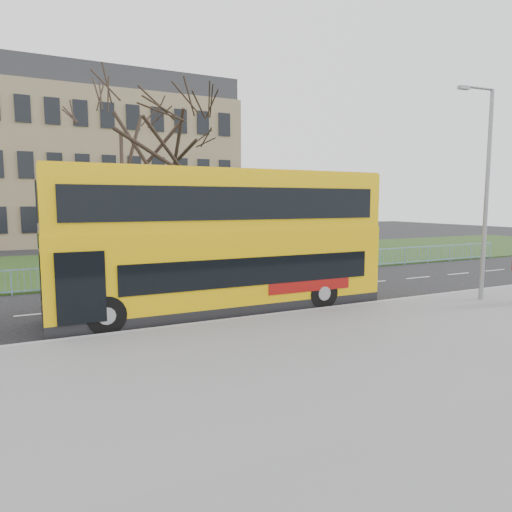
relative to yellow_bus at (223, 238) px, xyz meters
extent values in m
plane|color=black|center=(2.95, -0.11, -2.67)|extent=(120.00, 120.00, 0.00)
cube|color=slate|center=(2.95, -6.86, -2.61)|extent=(80.00, 10.50, 0.12)
cube|color=gray|center=(2.95, -1.66, -2.60)|extent=(80.00, 0.20, 0.14)
cube|color=#1C3814|center=(2.95, 14.19, -2.63)|extent=(80.00, 15.40, 0.08)
cube|color=#90775B|center=(-2.05, 34.89, 4.33)|extent=(30.00, 15.00, 14.00)
cube|color=#E2B009|center=(0.00, 0.01, -1.15)|extent=(11.88, 2.84, 2.21)
cube|color=#E2B009|center=(0.00, 0.01, 0.14)|extent=(11.88, 2.84, 0.38)
cube|color=#E2B009|center=(0.00, 0.01, 1.32)|extent=(11.82, 2.78, 1.98)
cube|color=black|center=(0.68, -1.41, -1.07)|extent=(9.16, 0.05, 0.96)
cube|color=black|center=(0.00, -1.39, 1.22)|extent=(10.93, 0.05, 1.07)
cylinder|color=black|center=(-4.24, -1.26, -2.08)|extent=(1.18, 0.32, 1.18)
cylinder|color=black|center=(3.45, -1.27, -2.08)|extent=(1.18, 0.32, 1.18)
cylinder|color=gray|center=(9.70, -3.11, 1.45)|extent=(0.16, 0.16, 8.01)
cylinder|color=gray|center=(9.00, -3.05, 5.46)|extent=(1.40, 0.23, 0.10)
cube|color=gray|center=(8.30, -2.98, 5.41)|extent=(0.46, 0.22, 0.12)
camera|label=1|loc=(-6.01, -15.15, 1.25)|focal=32.00mm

